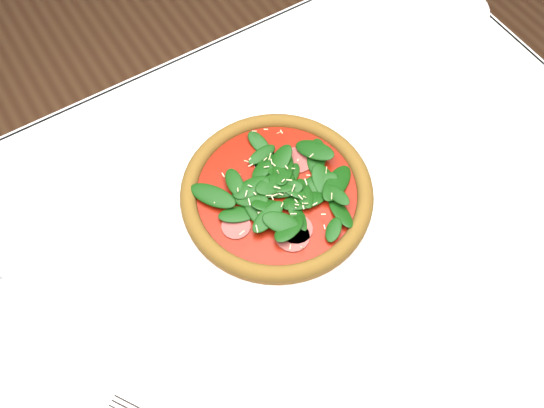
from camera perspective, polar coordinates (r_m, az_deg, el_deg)
ground at (r=1.60m, az=-0.14°, el=-15.87°), size 6.00×6.00×0.00m
dining_table at (r=0.98m, az=-0.23°, el=-6.81°), size 1.21×0.81×0.75m
plate at (r=0.92m, az=0.44°, el=0.58°), size 0.34×0.34×0.01m
pizza at (r=0.90m, az=0.45°, el=1.20°), size 0.38×0.38×0.04m
saucer_near at (r=0.96m, az=19.52°, el=-0.94°), size 0.14×0.14×0.01m
saucer_far at (r=1.22m, az=16.44°, el=17.11°), size 0.14×0.14×0.01m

